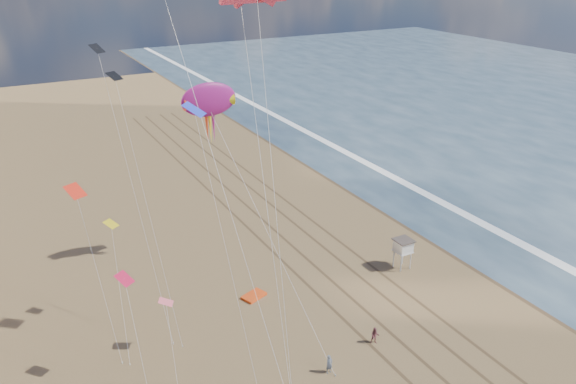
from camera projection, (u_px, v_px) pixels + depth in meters
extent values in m
plane|color=#42301E|center=(382.00, 190.00, 74.13)|extent=(260.00, 260.00, 0.00)
plane|color=white|center=(407.00, 184.00, 75.97)|extent=(260.00, 260.00, 0.00)
cube|color=brown|center=(282.00, 261.00, 57.22)|extent=(0.28, 120.00, 0.01)
cube|color=brown|center=(303.00, 255.00, 58.27)|extent=(0.28, 120.00, 0.01)
cube|color=brown|center=(326.00, 249.00, 59.50)|extent=(0.28, 120.00, 0.01)
cube|color=brown|center=(343.00, 244.00, 60.46)|extent=(0.28, 120.00, 0.01)
cylinder|color=white|center=(401.00, 264.00, 54.95)|extent=(0.12, 0.12, 1.74)
cylinder|color=white|center=(410.00, 261.00, 55.46)|extent=(0.12, 0.12, 1.74)
cylinder|color=white|center=(394.00, 259.00, 55.88)|extent=(0.12, 0.12, 1.74)
cylinder|color=white|center=(403.00, 256.00, 56.39)|extent=(0.12, 0.12, 1.74)
cube|color=white|center=(403.00, 251.00, 55.27)|extent=(1.55, 1.55, 0.12)
cube|color=white|center=(403.00, 246.00, 55.04)|extent=(1.45, 1.45, 1.06)
cube|color=#473D38|center=(404.00, 240.00, 54.79)|extent=(1.74, 1.74, 0.10)
cube|color=#F74A14|center=(254.00, 296.00, 51.24)|extent=(2.45, 2.00, 0.24)
ellipsoid|color=#92166D|center=(209.00, 100.00, 50.86)|extent=(4.86, 0.91, 2.89)
cone|color=red|center=(191.00, 104.00, 50.19)|extent=(1.30, 1.09, 1.09)
cone|color=yellow|center=(227.00, 100.00, 51.71)|extent=(1.30, 1.09, 1.09)
cylinder|color=silver|center=(266.00, 230.00, 46.52)|extent=(0.03, 0.03, 25.55)
imported|color=slate|center=(329.00, 364.00, 41.81)|extent=(0.63, 0.47, 1.57)
imported|color=brown|center=(375.00, 336.00, 44.99)|extent=(0.88, 0.83, 1.45)
plane|color=red|center=(75.00, 191.00, 43.81)|extent=(2.04, 1.93, 0.80)
plane|color=red|center=(124.00, 279.00, 38.10)|extent=(1.58, 1.53, 0.63)
plane|color=yellow|center=(111.00, 224.00, 44.99)|extent=(1.47, 1.45, 0.41)
plane|color=blue|center=(194.00, 110.00, 38.46)|extent=(2.08, 2.10, 0.80)
plane|color=black|center=(114.00, 76.00, 44.90)|extent=(1.63, 1.57, 0.53)
plane|color=#F96072|center=(166.00, 302.00, 42.78)|extent=(1.43, 1.46, 0.39)
plane|color=black|center=(97.00, 48.00, 45.30)|extent=(1.54, 1.48, 0.63)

